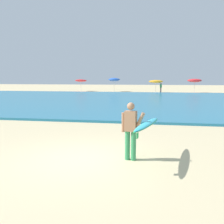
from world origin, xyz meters
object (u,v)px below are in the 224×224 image
beach_umbrella_2 (156,81)px  beachgoer_near_row_left (161,88)px  surfer_with_board (139,127)px  beach_umbrella_1 (114,80)px  beach_umbrella_3 (195,81)px  beach_umbrella_0 (81,81)px

beach_umbrella_2 → beachgoer_near_row_left: bearing=-42.6°
surfer_with_board → beach_umbrella_2: (0.13, 35.72, 0.76)m
beach_umbrella_2 → beach_umbrella_1: bearing=166.7°
beach_umbrella_3 → beachgoer_near_row_left: 5.44m
surfer_with_board → beach_umbrella_2: bearing=89.8°
surfer_with_board → beach_umbrella_0: beach_umbrella_0 is taller
surfer_with_board → beach_umbrella_2: 35.72m
surfer_with_board → beach_umbrella_0: size_ratio=1.36×
beach_umbrella_0 → beach_umbrella_2: beach_umbrella_0 is taller
beach_umbrella_1 → beach_umbrella_3: 13.25m
beach_umbrella_0 → beach_umbrella_3: 19.27m
beachgoer_near_row_left → beach_umbrella_2: bearing=137.4°
beach_umbrella_0 → beach_umbrella_3: size_ratio=0.96×
surfer_with_board → beachgoer_near_row_left: (0.93, 34.98, -0.19)m
beach_umbrella_0 → beach_umbrella_1: size_ratio=0.90×
beachgoer_near_row_left → beach_umbrella_1: bearing=163.0°
beach_umbrella_2 → beach_umbrella_3: (6.05, 0.20, 0.17)m
beach_umbrella_1 → beachgoer_near_row_left: bearing=-17.0°
beach_umbrella_3 → beachgoer_near_row_left: bearing=-169.9°
surfer_with_board → beach_umbrella_1: size_ratio=1.22×
beach_umbrella_1 → beach_umbrella_2: (7.12, -1.68, -0.27)m
beach_umbrella_3 → beach_umbrella_0: bearing=175.0°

